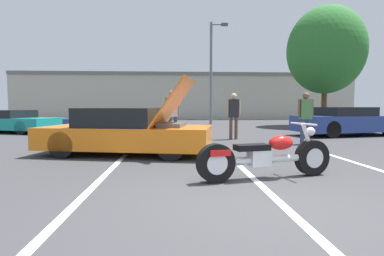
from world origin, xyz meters
TOP-DOWN VIEW (x-y plane):
  - ground_plane at (0.00, 0.00)m, footprint 80.00×80.00m
  - parking_stripe_foreground at (-2.38, 1.40)m, footprint 0.12×5.45m
  - parking_stripe_middle at (0.25, 1.40)m, footprint 0.12×5.45m
  - far_building at (0.00, 26.06)m, footprint 32.00×4.20m
  - light_pole at (1.44, 16.71)m, footprint 1.21×0.28m
  - tree_background at (8.15, 14.48)m, footprint 4.62×4.62m
  - motorcycle at (0.46, 1.38)m, footprint 2.48×0.88m
  - show_car_hood_open at (-2.34, 4.27)m, footprint 4.60×2.71m
  - parked_car_left_row at (-9.02, 11.16)m, footprint 5.03×3.22m
  - parked_car_mid_row at (-3.56, 9.38)m, footprint 4.26×2.09m
  - parked_car_right_row at (6.25, 8.73)m, footprint 4.74×2.59m
  - spectator_near_motorcycle at (1.11, 7.53)m, footprint 0.52×0.23m
  - spectator_by_show_car at (3.19, 5.97)m, footprint 0.52×0.22m
  - spectator_midground at (-1.19, 7.04)m, footprint 0.52×0.24m

SIDE VIEW (x-z plane):
  - ground_plane at x=0.00m, z-range 0.00..0.00m
  - parking_stripe_foreground at x=-2.38m, z-range 0.00..0.01m
  - parking_stripe_middle at x=0.25m, z-range 0.00..0.01m
  - motorcycle at x=0.46m, z-range -0.09..0.87m
  - parked_car_left_row at x=-9.02m, z-range -0.01..1.06m
  - parked_car_mid_row at x=-3.56m, z-range -0.01..1.12m
  - show_car_hood_open at x=-2.34m, z-range -0.40..1.57m
  - parked_car_right_row at x=6.25m, z-range -0.01..1.20m
  - spectator_by_show_car at x=3.19m, z-range 0.16..1.87m
  - spectator_near_motorcycle at x=1.11m, z-range 0.17..1.91m
  - spectator_midground at x=-1.19m, z-range 0.18..1.99m
  - far_building at x=0.00m, z-range 0.14..4.54m
  - light_pole at x=1.44m, z-range 0.38..7.25m
  - tree_background at x=8.15m, z-range 1.01..8.35m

